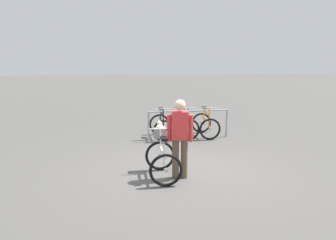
% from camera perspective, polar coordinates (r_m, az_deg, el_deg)
% --- Properties ---
extents(ground_plane, '(80.00, 80.00, 0.00)m').
position_cam_1_polar(ground_plane, '(7.90, 2.54, -8.15)').
color(ground_plane, '#514F4C').
extents(bike_rack_rail, '(2.51, 0.17, 0.88)m').
position_cam_1_polar(bike_rack_rail, '(10.77, 3.32, 0.36)').
color(bike_rack_rail, '#99999E').
rests_on(bike_rack_rail, ground).
extents(racked_bike_black, '(0.70, 1.13, 0.98)m').
position_cam_1_polar(racked_bike_black, '(10.85, -1.06, -1.00)').
color(racked_bike_black, black).
rests_on(racked_bike_black, ground).
extents(racked_bike_teal, '(0.84, 1.20, 0.97)m').
position_cam_1_polar(racked_bike_teal, '(10.97, 2.56, -0.88)').
color(racked_bike_teal, black).
rests_on(racked_bike_teal, ground).
extents(racked_bike_orange, '(0.71, 1.11, 0.97)m').
position_cam_1_polar(racked_bike_orange, '(11.14, 6.09, -0.76)').
color(racked_bike_orange, black).
rests_on(racked_bike_orange, ground).
extents(featured_bicycle, '(0.67, 1.21, 1.09)m').
position_cam_1_polar(featured_bicycle, '(7.42, -0.97, -5.44)').
color(featured_bicycle, black).
rests_on(featured_bicycle, ground).
extents(person_with_featured_bike, '(0.52, 0.25, 1.64)m').
position_cam_1_polar(person_with_featured_bike, '(7.19, 1.95, -2.49)').
color(person_with_featured_bike, brown).
rests_on(person_with_featured_bike, ground).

